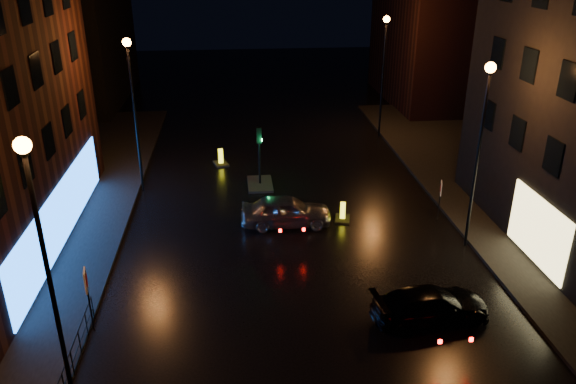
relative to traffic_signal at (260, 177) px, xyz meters
name	(u,v)px	position (x,y,z in m)	size (l,w,h in m)	color
ground	(317,340)	(1.20, -14.00, -0.50)	(120.00, 120.00, 0.00)	black
pavement_right	(568,218)	(15.20, -6.00, -0.43)	(12.00, 44.00, 0.15)	black
building_far_left	(69,18)	(-14.80, 21.00, 6.50)	(8.00, 16.00, 14.00)	black
building_far_right	(437,30)	(16.20, 18.00, 5.50)	(8.00, 14.00, 12.00)	black
street_lamp_lnear	(41,238)	(-6.60, -16.00, 5.06)	(0.44, 0.44, 8.37)	black
street_lamp_lfar	(132,93)	(-6.60, 0.00, 5.06)	(0.44, 0.44, 8.37)	black
street_lamp_rnear	(482,129)	(9.00, -8.00, 5.06)	(0.44, 0.44, 8.37)	black
street_lamp_rfar	(384,59)	(9.00, 8.00, 5.06)	(0.44, 0.44, 8.37)	black
traffic_signal	(260,177)	(0.00, 0.00, 0.00)	(1.40, 2.40, 3.45)	black
guard_railing	(71,357)	(-6.80, -15.00, 0.24)	(0.05, 6.04, 1.00)	black
silver_hatchback	(286,211)	(1.01, -5.12, 0.25)	(1.77, 4.40, 1.50)	#A6A9AE
dark_sedan	(431,305)	(5.50, -13.29, 0.14)	(1.79, 4.39, 1.28)	black
bollard_near	(343,216)	(3.87, -4.86, -0.29)	(0.95, 1.22, 0.95)	black
bollard_far	(221,161)	(-2.26, 3.56, -0.28)	(1.06, 1.33, 1.02)	black
road_sign_left	(87,286)	(-6.70, -12.60, 1.34)	(0.16, 0.59, 2.46)	black
road_sign_right	(441,191)	(8.64, -5.33, 1.05)	(0.20, 0.49, 2.07)	black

